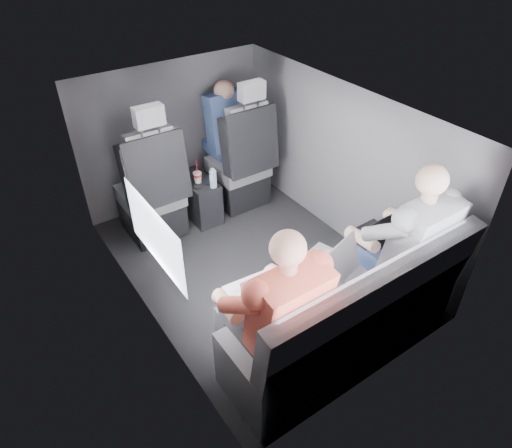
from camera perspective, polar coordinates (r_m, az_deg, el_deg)
floor at (r=3.78m, az=-0.48°, el=-5.28°), size 2.60×2.60×0.00m
ceiling at (r=3.06m, az=-0.61°, el=13.99°), size 2.60×2.60×0.00m
panel_left at (r=3.06m, az=-14.67°, el=-2.01°), size 0.02×2.60×1.35m
panel_right at (r=3.87m, az=10.65°, el=7.38°), size 0.02×2.60×1.35m
panel_front at (r=4.38m, az=-10.30°, el=10.95°), size 1.80×0.02×1.35m
panel_back at (r=2.64m, az=15.72°, el=-9.62°), size 1.80×0.02×1.35m
side_window at (r=2.70m, az=-12.57°, el=-1.41°), size 0.02×0.75×0.42m
seatbelt at (r=4.02m, az=-0.59°, el=11.12°), size 0.35×0.11×0.59m
front_seat_left at (r=3.99m, az=-12.75°, el=3.36°), size 0.52×0.58×1.26m
front_seat_right at (r=4.33m, az=-1.82°, el=7.12°), size 0.52×0.58×1.26m
center_console at (r=4.27m, az=-7.14°, el=3.27°), size 0.24×0.48×0.41m
rear_bench at (r=3.00m, az=11.20°, el=-11.92°), size 1.60×0.57×0.92m
soda_cup at (r=4.08m, az=-7.32°, el=5.81°), size 0.08×0.08×0.23m
water_bottle at (r=4.00m, az=-5.39°, el=5.65°), size 0.06×0.06×0.18m
laptop_white at (r=2.68m, az=0.12°, el=-8.24°), size 0.31×0.30×0.22m
laptop_silver at (r=2.87m, az=8.86°, el=-5.05°), size 0.43×0.43×0.27m
laptop_black at (r=3.20m, az=14.78°, el=-1.10°), size 0.31×0.28×0.22m
passenger_rear_left at (r=2.56m, az=2.09°, el=-10.84°), size 0.52×0.63×1.25m
passenger_rear_right at (r=3.13m, az=17.64°, el=-2.29°), size 0.53×0.65×1.27m
passenger_front_right at (r=4.37m, az=-3.83°, el=12.37°), size 0.37×0.37×0.72m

